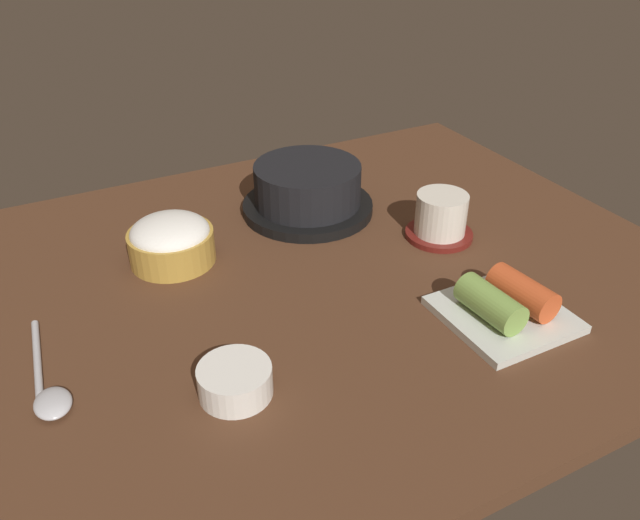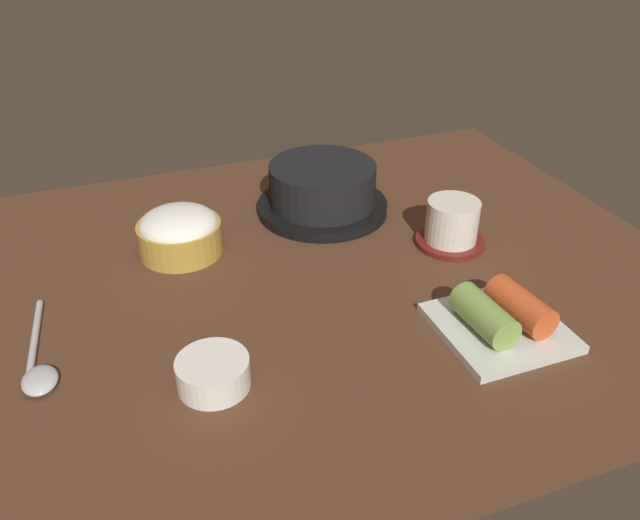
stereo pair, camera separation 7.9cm
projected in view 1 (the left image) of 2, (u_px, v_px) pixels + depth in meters
The scene contains 7 objects.
dining_table at pixel (299, 283), 82.35cm from camera, with size 100.00×76.00×2.00cm, color #4C2D1C.
stone_pot at pixel (308, 189), 95.02cm from camera, with size 19.72×19.72×7.58cm.
rice_bowl at pixel (171, 240), 83.40cm from camera, with size 11.28×11.28×6.32cm.
tea_cup_with_saucer at pixel (441, 217), 88.74cm from camera, with size 9.54×9.54×6.58cm.
kimchi_plate at pixel (505, 305), 73.37cm from camera, with size 13.64×13.64×4.79cm.
side_bowl_near at pixel (235, 380), 62.95cm from camera, with size 7.50×7.50×3.22cm.
spoon at pixel (48, 390), 63.31cm from camera, with size 3.60×17.07×1.35cm.
Camera 1 is at (-29.09, -61.69, 47.31)cm, focal length 35.66 mm.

